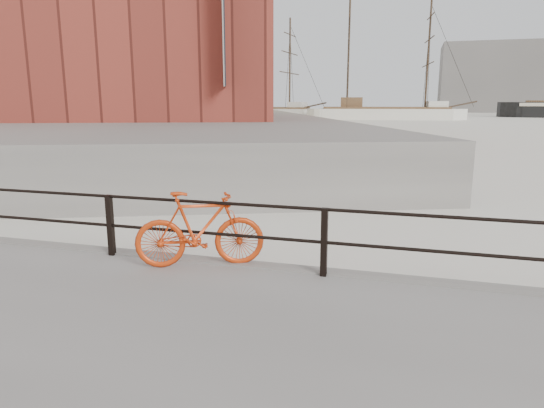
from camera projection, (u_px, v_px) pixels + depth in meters
The scene contains 11 objects.
far_quay at pixel (190, 113), 84.61m from camera, with size 24.00×150.00×1.80m, color gray.
bicycle at pixel (200, 229), 7.29m from camera, with size 1.93×0.29×1.16m, color red.
schooner_mid at pixel (385, 119), 78.15m from camera, with size 26.96×11.40×19.57m, color silver, non-canonical shape.
schooner_left at pixel (262, 117), 88.17m from camera, with size 23.20×10.55×17.74m, color beige, non-canonical shape.
workboat_near at pixel (98, 137), 39.71m from camera, with size 11.53×3.84×7.00m, color black, non-canonical shape.
workboat_far at pixel (148, 125), 59.64m from camera, with size 10.10×3.49×7.00m, color black, non-canonical shape.
apartment_mustard at pixel (147, 2), 49.81m from camera, with size 22.00×15.00×22.20m, color gold.
apartment_cream at pixel (170, 36), 72.29m from camera, with size 20.00×15.00×21.20m, color beige.
apartment_grey at pixel (182, 46), 93.50m from camera, with size 22.00×15.00×23.20m, color gray.
apartment_brick at pixel (189, 61), 116.09m from camera, with size 24.00×15.00×21.20m, color brown.
industrial_west at pixel (503, 78), 130.53m from camera, with size 32.00×18.00×18.00m, color gray.
Camera 1 is at (-2.37, -6.72, 2.81)m, focal length 32.00 mm.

